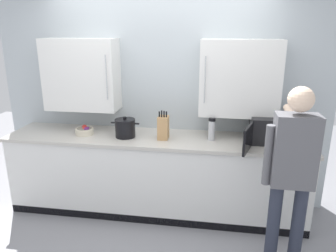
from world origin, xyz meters
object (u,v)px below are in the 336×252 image
knife_block (163,127)px  microwave_oven (272,129)px  person_figure (292,167)px  fruit_bowl (85,131)px  stock_pot (125,128)px  thermos_flask (212,129)px

knife_block → microwave_oven: bearing=3.6°
person_figure → fruit_bowl: bearing=160.1°
stock_pot → person_figure: (1.62, -0.75, -0.03)m
microwave_oven → thermos_flask: bearing=-176.2°
stock_pot → knife_block: bearing=0.9°
fruit_bowl → knife_block: bearing=-0.5°
microwave_oven → fruit_bowl: microwave_oven is taller
microwave_oven → stock_pot: (-1.58, -0.08, -0.04)m
microwave_oven → person_figure: (0.04, -0.82, -0.06)m
microwave_oven → thermos_flask: 0.63m
fruit_bowl → knife_block: knife_block is taller
knife_block → person_figure: person_figure is taller
knife_block → thermos_flask: knife_block is taller
microwave_oven → person_figure: person_figure is taller
stock_pot → thermos_flask: size_ratio=1.30×
thermos_flask → person_figure: 1.03m
knife_block → fruit_bowl: bearing=179.5°
thermos_flask → knife_block: bearing=-176.6°
fruit_bowl → stock_pot: bearing=-1.8°
microwave_oven → person_figure: 0.83m
stock_pot → person_figure: 1.78m
microwave_oven → thermos_flask: microwave_oven is taller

